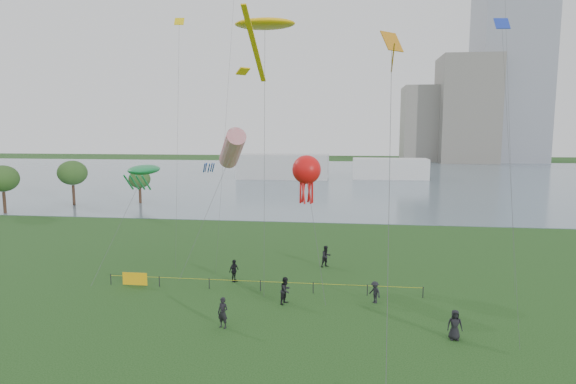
# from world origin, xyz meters

# --- Properties ---
(ground_plane) EXTENTS (400.00, 400.00, 0.00)m
(ground_plane) POSITION_xyz_m (0.00, 0.00, 0.00)
(ground_plane) COLOR #153711
(lake) EXTENTS (400.00, 120.00, 0.08)m
(lake) POSITION_xyz_m (0.00, 100.00, 0.02)
(lake) COLOR slate
(lake) RESTS_ON ground_plane
(building_mid) EXTENTS (20.00, 20.00, 38.00)m
(building_mid) POSITION_xyz_m (46.00, 162.00, 19.00)
(building_mid) COLOR slate
(building_mid) RESTS_ON ground_plane
(building_low) EXTENTS (16.00, 18.00, 28.00)m
(building_low) POSITION_xyz_m (32.00, 168.00, 14.00)
(building_low) COLOR slate
(building_low) RESTS_ON ground_plane
(pavilion_left) EXTENTS (22.00, 8.00, 6.00)m
(pavilion_left) POSITION_xyz_m (-12.00, 95.00, 3.00)
(pavilion_left) COLOR silver
(pavilion_left) RESTS_ON ground_plane
(pavilion_right) EXTENTS (18.00, 7.00, 5.00)m
(pavilion_right) POSITION_xyz_m (14.00, 98.00, 2.50)
(pavilion_right) COLOR silver
(pavilion_right) RESTS_ON ground_plane
(trees) EXTENTS (19.38, 15.67, 7.18)m
(trees) POSITION_xyz_m (-40.14, 47.11, 4.93)
(trees) COLOR #372319
(trees) RESTS_ON ground_plane
(fence) EXTENTS (24.07, 0.07, 1.05)m
(fence) POSITION_xyz_m (-8.59, 12.90, 0.55)
(fence) COLOR black
(fence) RESTS_ON ground_plane
(spectator_a) EXTENTS (1.05, 1.15, 1.92)m
(spectator_a) POSITION_xyz_m (-0.23, 10.52, 0.96)
(spectator_a) COLOR black
(spectator_a) RESTS_ON ground_plane
(spectator_b) EXTENTS (1.10, 1.15, 1.56)m
(spectator_b) POSITION_xyz_m (5.99, 11.45, 0.78)
(spectator_b) COLOR black
(spectator_b) RESTS_ON ground_plane
(spectator_c) EXTENTS (0.87, 1.14, 1.81)m
(spectator_c) POSITION_xyz_m (-5.00, 14.88, 0.90)
(spectator_c) COLOR black
(spectator_c) RESTS_ON ground_plane
(spectator_d) EXTENTS (0.88, 0.58, 1.78)m
(spectator_d) POSITION_xyz_m (10.30, 6.00, 0.89)
(spectator_d) COLOR black
(spectator_d) RESTS_ON ground_plane
(spectator_f) EXTENTS (0.82, 0.67, 1.92)m
(spectator_f) POSITION_xyz_m (-3.53, 5.93, 0.96)
(spectator_f) COLOR black
(spectator_f) RESTS_ON ground_plane
(spectator_g) EXTENTS (1.18, 1.14, 1.92)m
(spectator_g) POSITION_xyz_m (2.15, 19.97, 0.96)
(spectator_g) COLOR black
(spectator_g) RESTS_ON ground_plane
(kite_stingray) EXTENTS (4.75, 9.96, 20.64)m
(kite_stingray) POSITION_xyz_m (-2.62, 16.20, 20.18)
(kite_stingray) COLOR #3F3F42
(kite_windsock) EXTENTS (5.15, 7.52, 12.36)m
(kite_windsock) POSITION_xyz_m (-6.15, 19.52, 10.48)
(kite_windsock) COLOR #3F3F42
(kite_creature) EXTENTS (2.49, 10.26, 8.93)m
(kite_creature) POSITION_xyz_m (-14.63, 20.24, 8.46)
(kite_creature) COLOR #3F3F42
(kite_octopus) EXTENTS (3.36, 9.59, 10.00)m
(kite_octopus) POSITION_xyz_m (0.45, 18.92, 8.71)
(kite_octopus) COLOR #3F3F42
(kite_delta) EXTENTS (1.46, 12.11, 17.53)m
(kite_delta) POSITION_xyz_m (6.22, 5.26, 15.88)
(kite_delta) COLOR #3F3F42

